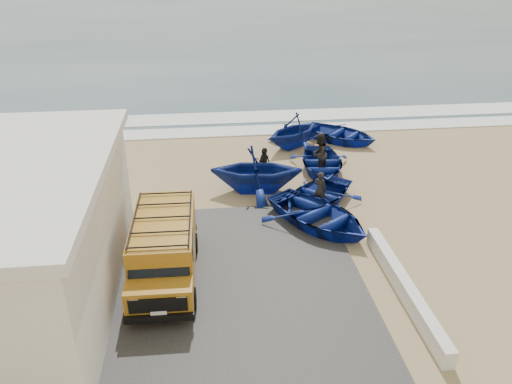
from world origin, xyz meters
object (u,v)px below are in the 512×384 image
parapet (404,287)px  fisherman_front (320,189)px  boat_near_right (316,196)px  boat_mid_left (256,169)px  boat_far_right (340,134)px  boat_near_left (319,215)px  fisherman_back (264,165)px  boat_mid_right (322,163)px  fisherman_middle (319,154)px  van (164,247)px  boat_far_left (293,130)px

parapet → fisherman_front: (-1.24, 5.79, 0.48)m
boat_near_right → fisherman_front: bearing=7.0°
boat_mid_left → boat_far_right: size_ratio=0.94×
boat_near_left → fisherman_back: size_ratio=2.79×
boat_near_right → fisherman_front: size_ratio=2.64×
boat_mid_right → boat_far_right: (1.86, 3.73, 0.01)m
boat_near_right → fisherman_middle: bearing=119.2°
boat_mid_left → van: bearing=154.9°
boat_far_left → boat_far_right: size_ratio=0.84×
van → boat_mid_left: 6.70m
van → fisherman_back: (3.96, 6.68, -0.31)m
boat_near_right → fisherman_front: (0.14, -0.10, 0.34)m
boat_near_left → boat_mid_right: (1.27, 4.89, -0.04)m
boat_mid_left → boat_far_left: bearing=-20.0°
van → boat_far_right: (8.59, 11.15, -0.68)m
parapet → fisherman_middle: size_ratio=3.15×
boat_near_left → boat_far_left: size_ratio=1.29×
boat_far_right → boat_near_left: bearing=-157.2°
boat_mid_right → fisherman_back: fisherman_back is taller
fisherman_middle → fisherman_back: 2.63m
van → boat_mid_right: bearing=48.9°
fisherman_front → fisherman_back: (-1.90, 2.62, 0.03)m
boat_mid_left → fisherman_front: bearing=-118.6°
fisherman_back → fisherman_middle: bearing=-40.6°
parapet → boat_mid_right: (-0.37, 9.15, 0.13)m
boat_far_right → parapet: bearing=-143.8°
van → fisherman_front: bearing=35.9°
boat_near_right → fisherman_back: 3.09m
boat_far_left → boat_far_right: boat_far_left is taller
boat_far_right → fisherman_front: 7.60m
boat_near_right → fisherman_middle: 3.21m
van → boat_near_left: (5.46, 2.53, -0.64)m
van → boat_near_right: van is taller
van → boat_far_left: bearing=61.8°
boat_mid_left → boat_far_right: boat_mid_left is taller
parapet → fisherman_middle: bearing=93.6°
boat_near_left → fisherman_front: (0.40, 1.53, 0.30)m
boat_near_left → parapet: bearing=-103.6°
fisherman_front → boat_mid_left: bearing=8.3°
boat_far_left → fisherman_back: boat_far_left is taller
parapet → boat_mid_right: 9.15m
van → fisherman_middle: bearing=49.1°
parapet → boat_far_right: 12.97m
parapet → boat_far_right: size_ratio=1.48×
parapet → fisherman_front: fisherman_front is taller
boat_mid_right → boat_far_left: size_ratio=1.17×
van → boat_near_right: 7.10m
parapet → boat_near_left: boat_near_left is taller
boat_near_left → boat_mid_right: size_ratio=1.11×
boat_mid_right → fisherman_back: (-2.77, -0.73, 0.37)m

